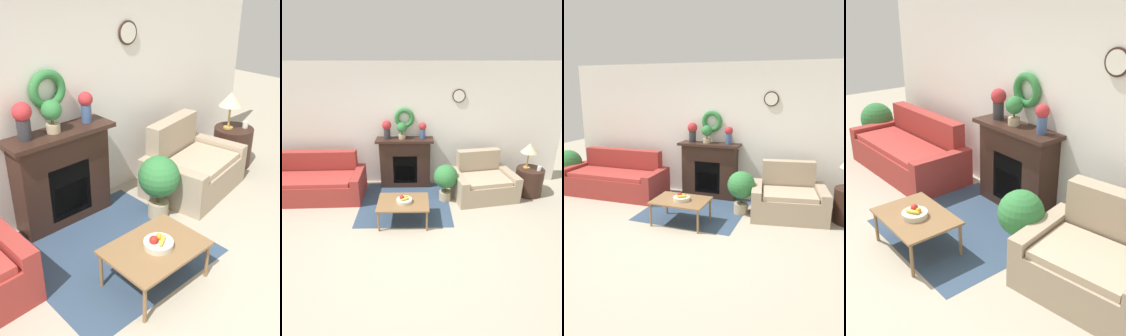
% 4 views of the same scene
% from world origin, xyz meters
% --- Properties ---
extents(ground_plane, '(16.00, 16.00, 0.00)m').
position_xyz_m(ground_plane, '(0.00, 0.00, 0.00)').
color(ground_plane, '#ADA38E').
extents(floor_rug, '(1.80, 1.76, 0.01)m').
position_xyz_m(floor_rug, '(-0.12, 1.32, 0.00)').
color(floor_rug, '#334760').
rests_on(floor_rug, ground_plane).
extents(wall_back, '(6.80, 0.16, 2.70)m').
position_xyz_m(wall_back, '(-0.00, 2.35, 1.35)').
color(wall_back, white).
rests_on(wall_back, ground_plane).
extents(fireplace, '(1.25, 0.41, 1.13)m').
position_xyz_m(fireplace, '(-0.14, 2.14, 0.57)').
color(fireplace, '#331E16').
rests_on(fireplace, ground_plane).
extents(loveseat_right, '(1.41, 1.13, 0.93)m').
position_xyz_m(loveseat_right, '(1.51, 1.61, 0.31)').
color(loveseat_right, tan).
rests_on(loveseat_right, ground_plane).
extents(coffee_table, '(0.90, 0.66, 0.41)m').
position_xyz_m(coffee_table, '(-0.12, 0.65, 0.37)').
color(coffee_table, olive).
rests_on(coffee_table, ground_plane).
extents(fruit_bowl, '(0.28, 0.28, 0.12)m').
position_xyz_m(fruit_bowl, '(-0.11, 0.64, 0.45)').
color(fruit_bowl, beige).
rests_on(fruit_bowl, coffee_table).
extents(side_table_by_loveseat, '(0.58, 0.58, 0.58)m').
position_xyz_m(side_table_by_loveseat, '(2.54, 1.66, 0.29)').
color(side_table_by_loveseat, '#331E16').
rests_on(side_table_by_loveseat, ground_plane).
extents(table_lamp, '(0.34, 0.34, 0.54)m').
position_xyz_m(table_lamp, '(2.47, 1.72, 1.02)').
color(table_lamp, '#B28E42').
rests_on(table_lamp, side_table_by_loveseat).
extents(mug, '(0.08, 0.08, 0.10)m').
position_xyz_m(mug, '(2.67, 1.56, 0.63)').
color(mug, silver).
rests_on(mug, side_table_by_loveseat).
extents(vase_on_mantel_left, '(0.20, 0.20, 0.40)m').
position_xyz_m(vase_on_mantel_left, '(-0.52, 2.15, 1.36)').
color(vase_on_mantel_left, '#2D2D33').
rests_on(vase_on_mantel_left, fireplace).
extents(vase_on_mantel_right, '(0.16, 0.16, 0.35)m').
position_xyz_m(vase_on_mantel_right, '(0.25, 2.15, 1.33)').
color(vase_on_mantel_right, '#3D5684').
rests_on(vase_on_mantel_right, fireplace).
extents(potted_plant_on_mantel, '(0.22, 0.22, 0.36)m').
position_xyz_m(potted_plant_on_mantel, '(-0.20, 2.13, 1.34)').
color(potted_plant_on_mantel, tan).
rests_on(potted_plant_on_mantel, fireplace).
extents(potted_plant_floor_by_loveseat, '(0.49, 0.49, 0.78)m').
position_xyz_m(potted_plant_floor_by_loveseat, '(0.71, 1.42, 0.49)').
color(potted_plant_floor_by_loveseat, tan).
rests_on(potted_plant_floor_by_loveseat, ground_plane).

